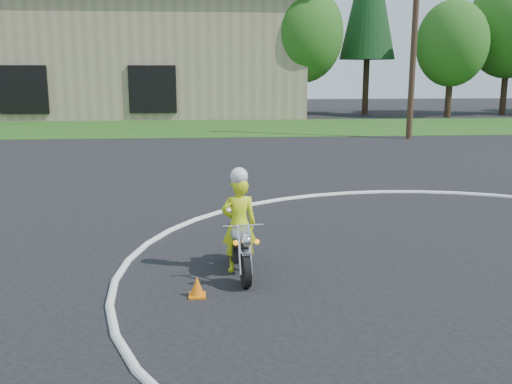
{
  "coord_description": "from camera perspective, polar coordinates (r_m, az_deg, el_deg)",
  "views": [
    {
      "loc": [
        -4.55,
        -5.36,
        3.15
      ],
      "look_at": [
        -3.73,
        4.23,
        1.1
      ],
      "focal_mm": 40.0,
      "sensor_mm": 36.0,
      "label": 1
    }
  ],
  "objects": [
    {
      "name": "treeline",
      "position": [
        44.54,
        21.73,
        15.66
      ],
      "size": [
        38.2,
        8.1,
        14.52
      ],
      "color": "#382619",
      "rests_on": "ground"
    },
    {
      "name": "primary_motorcycle",
      "position": [
        8.99,
        -1.62,
        -5.5
      ],
      "size": [
        0.61,
        1.74,
        0.91
      ],
      "rotation": [
        0.0,
        0.0,
        0.09
      ],
      "color": "black",
      "rests_on": "ground"
    },
    {
      "name": "warehouse",
      "position": [
        47.32,
        -21.92,
        12.4
      ],
      "size": [
        41.0,
        17.0,
        8.3
      ],
      "color": "tan",
      "rests_on": "ground"
    },
    {
      "name": "utility_poles",
      "position": [
        28.11,
        15.61,
        15.76
      ],
      "size": [
        41.6,
        1.12,
        10.0
      ],
      "color": "#473321",
      "rests_on": "ground"
    },
    {
      "name": "grass_strip",
      "position": [
        32.83,
        3.14,
        6.51
      ],
      "size": [
        120.0,
        10.0,
        0.02
      ],
      "primitive_type": "cube",
      "color": "#1E4714",
      "rests_on": "ground"
    },
    {
      "name": "rider_primary_grp",
      "position": [
        9.01,
        -1.72,
        -2.99
      ],
      "size": [
        0.59,
        0.42,
        1.7
      ],
      "rotation": [
        0.0,
        0.0,
        0.09
      ],
      "color": "#C3D716",
      "rests_on": "ground"
    }
  ]
}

